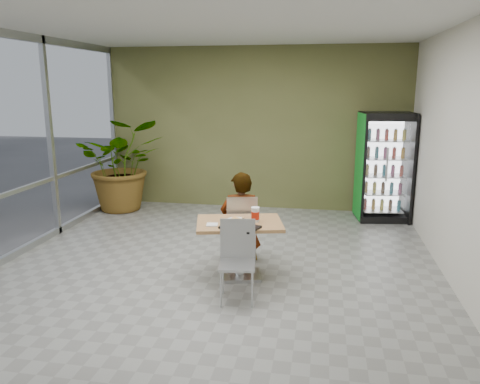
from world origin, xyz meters
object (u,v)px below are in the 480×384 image
cafeteria_tray (240,227)px  beverage_fridge (384,167)px  chair_near (237,253)px  seated_woman (241,227)px  potted_plant (123,164)px  soda_cup (255,215)px  chair_far (242,223)px  dining_table (239,238)px

cafeteria_tray → beverage_fridge: bearing=58.9°
chair_near → seated_woman: seated_woman is taller
chair_near → potted_plant: (-2.97, 3.55, 0.37)m
cafeteria_tray → potted_plant: potted_plant is taller
seated_woman → soda_cup: seated_woman is taller
chair_near → soda_cup: 0.70m
cafeteria_tray → potted_plant: 4.39m
chair_far → potted_plant: (-2.82, 2.40, 0.35)m
chair_near → cafeteria_tray: size_ratio=2.14×
chair_far → cafeteria_tray: size_ratio=2.21×
dining_table → chair_far: (-0.07, 0.57, 0.02)m
chair_far → potted_plant: potted_plant is taller
soda_cup → beverage_fridge: beverage_fridge is taller
chair_near → potted_plant: bearing=121.7°
chair_far → seated_woman: size_ratio=0.61×
dining_table → beverage_fridge: (2.12, 3.15, 0.45)m
chair_near → soda_cup: soda_cup is taller
chair_near → soda_cup: bearing=71.2°
chair_near → cafeteria_tray: bearing=85.9°
seated_woman → soda_cup: size_ratio=8.37×
chair_far → chair_near: bearing=84.7°
dining_table → seated_woman: size_ratio=0.77×
cafeteria_tray → potted_plant: bearing=132.3°
cafeteria_tray → beverage_fridge: size_ratio=0.22×
chair_far → chair_near: (0.15, -1.16, -0.02)m
seated_woman → beverage_fridge: 3.40m
seated_woman → beverage_fridge: size_ratio=0.80×
soda_cup → potted_plant: potted_plant is taller
chair_near → seated_woman: size_ratio=0.59×
dining_table → cafeteria_tray: size_ratio=2.81×
soda_cup → beverage_fridge: bearing=58.3°
soda_cup → chair_near: bearing=-100.5°
dining_table → beverage_fridge: 3.82m
dining_table → seated_woman: 0.63m
dining_table → cafeteria_tray: (0.06, -0.27, 0.23)m
beverage_fridge → cafeteria_tray: bearing=-128.9°
soda_cup → potted_plant: bearing=136.5°
dining_table → potted_plant: 4.16m
chair_far → potted_plant: 3.72m
seated_woman → cafeteria_tray: size_ratio=3.64×
chair_far → beverage_fridge: bearing=-143.1°
chair_near → beverage_fridge: size_ratio=0.47×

